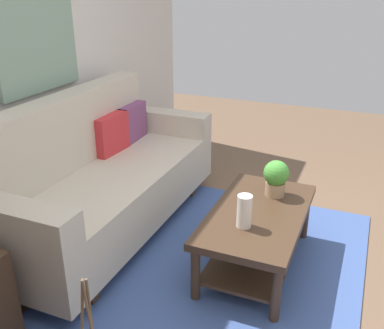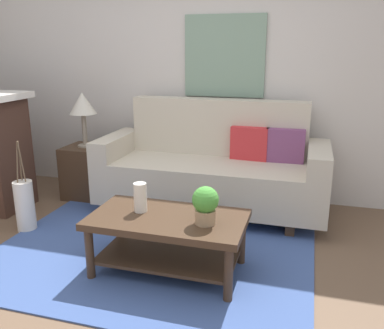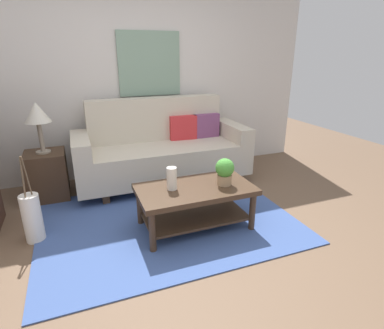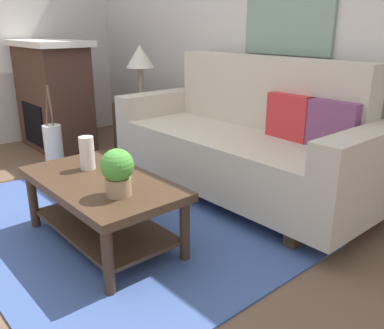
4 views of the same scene
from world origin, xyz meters
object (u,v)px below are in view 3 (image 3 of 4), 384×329
Objects in this scene: couch at (162,150)px; potted_plant_tabletop at (225,171)px; table_lamp at (37,115)px; coffee_table at (195,198)px; side_table at (47,175)px; tabletop_vase at (172,178)px; framed_painting at (150,64)px; throw_pillow_plum at (206,125)px; floor_vase at (32,218)px; throw_pillow_crimson at (183,128)px.

couch is 8.31× the size of potted_plant_tabletop.
couch is 1.50m from table_lamp.
coffee_table is 1.84m from side_table.
tabletop_vase is 1.93m from framed_painting.
couch reaches higher than side_table.
throw_pillow_plum is (0.68, 0.13, 0.25)m from couch.
side_table is (-1.39, 0.01, -0.15)m from couch.
coffee_table is at bearing -91.30° from couch.
tabletop_vase is (-0.21, 0.04, 0.22)m from coffee_table.
floor_vase is at bearing -136.87° from framed_painting.
throw_pillow_crimson is 0.34m from throw_pillow_plum.
side_table is at bearing -176.05° from throw_pillow_crimson.
tabletop_vase is 0.38× the size of side_table.
tabletop_vase is at bearing 170.89° from potted_plant_tabletop.
side_table reaches higher than floor_vase.
framed_painting reaches higher than potted_plant_tabletop.
potted_plant_tabletop is (0.26, -1.28, 0.14)m from couch.
tabletop_vase is 0.51m from potted_plant_tabletop.
potted_plant_tabletop is at bearing -78.67° from couch.
throw_pillow_plum is at bearing 0.00° from throw_pillow_crimson.
potted_plant_tabletop is 2.13m from table_lamp.
couch reaches higher than floor_vase.
throw_pillow_crimson is (0.34, 0.13, 0.25)m from couch.
throw_pillow_crimson is at bearing 66.35° from tabletop_vase.
throw_pillow_plum is at bearing 55.29° from tabletop_vase.
potted_plant_tabletop is at bearing -93.32° from throw_pillow_crimson.
throw_pillow_plum is 1.11m from framed_painting.
side_table is (-2.07, -0.12, -0.40)m from throw_pillow_plum.
framed_painting is at bearing 89.05° from coffee_table.
framed_painting is (-0.26, 1.75, 0.92)m from potted_plant_tabletop.
throw_pillow_plum is at bearing 3.30° from table_lamp.
potted_plant_tabletop is (-0.42, -1.41, -0.11)m from throw_pillow_plum.
tabletop_vase is 1.31m from floor_vase.
tabletop_vase is at bearing -98.28° from framed_painting.
throw_pillow_crimson is 0.64× the size of side_table.
coffee_table is 4.20× the size of potted_plant_tabletop.
throw_pillow_crimson is at bearing 86.68° from potted_plant_tabletop.
framed_painting is (-0.68, 0.34, 0.81)m from throw_pillow_plum.
floor_vase is (-2.16, -1.05, -0.45)m from throw_pillow_plum.
coffee_table is 5.16× the size of tabletop_vase.
couch is 1.23m from tabletop_vase.
coffee_table is at bearing -42.37° from side_table.
throw_pillow_crimson is at bearing 29.90° from floor_vase.
couch is 4.81× the size of floor_vase.
coffee_table is at bearing -90.95° from framed_painting.
throw_pillow_crimson is 1.45m from tabletop_vase.
tabletop_vase is at bearing -101.43° from couch.
throw_pillow_plum is 0.33× the size of coffee_table.
throw_pillow_plum reaches higher than floor_vase.
throw_pillow_crimson is 0.63× the size of table_lamp.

